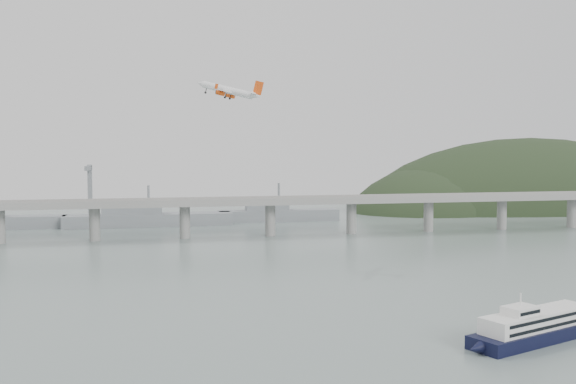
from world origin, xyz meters
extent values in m
plane|color=slate|center=(0.00, 0.00, 0.00)|extent=(900.00, 900.00, 0.00)
cube|color=gray|center=(0.00, 200.00, 20.00)|extent=(800.00, 22.00, 2.20)
cube|color=gray|center=(0.00, 189.50, 22.00)|extent=(800.00, 0.60, 1.80)
cube|color=gray|center=(0.00, 210.50, 22.00)|extent=(800.00, 0.60, 1.80)
cylinder|color=gray|center=(-80.00, 200.00, 9.50)|extent=(6.00, 6.00, 21.00)
cylinder|color=gray|center=(-30.00, 200.00, 9.50)|extent=(6.00, 6.00, 21.00)
cylinder|color=gray|center=(20.00, 200.00, 9.50)|extent=(6.00, 6.00, 21.00)
cylinder|color=gray|center=(70.00, 200.00, 9.50)|extent=(6.00, 6.00, 21.00)
cylinder|color=gray|center=(120.00, 200.00, 9.50)|extent=(6.00, 6.00, 21.00)
cylinder|color=gray|center=(170.00, 200.00, 9.50)|extent=(6.00, 6.00, 21.00)
cylinder|color=gray|center=(220.00, 200.00, 9.50)|extent=(6.00, 6.00, 21.00)
ellipsoid|color=black|center=(270.00, 330.00, -18.00)|extent=(320.00, 150.00, 156.00)
ellipsoid|color=black|center=(175.00, 320.00, -12.00)|extent=(140.00, 110.00, 96.00)
cube|color=slate|center=(-50.00, 265.00, 4.00)|extent=(110.55, 21.43, 8.00)
cube|color=slate|center=(-61.00, 265.00, 12.00)|extent=(39.01, 16.73, 8.00)
cylinder|color=slate|center=(-50.00, 265.00, 20.00)|extent=(1.60, 1.60, 14.00)
cube|color=slate|center=(40.00, 275.00, 4.00)|extent=(85.00, 13.60, 8.00)
cube|color=slate|center=(31.50, 275.00, 12.00)|extent=(29.75, 11.90, 8.00)
cylinder|color=slate|center=(40.00, 275.00, 20.00)|extent=(1.60, 1.60, 14.00)
cube|color=slate|center=(-90.00, 300.00, 20.00)|extent=(3.00, 3.00, 40.00)
cube|color=slate|center=(-90.00, 290.00, 38.00)|extent=(3.00, 28.00, 3.00)
cube|color=black|center=(52.41, -25.99, 1.80)|extent=(45.86, 26.35, 3.60)
cone|color=black|center=(29.76, -34.78, 1.80)|extent=(5.50, 4.98, 3.60)
cube|color=silver|center=(52.41, -25.99, 5.85)|extent=(38.50, 22.07, 4.50)
cube|color=black|center=(54.06, -30.23, 7.02)|extent=(31.94, 12.51, 0.90)
cube|color=black|center=(54.06, -30.23, 4.86)|extent=(31.94, 12.51, 0.90)
cube|color=black|center=(50.77, -21.75, 7.02)|extent=(31.94, 12.51, 0.90)
cube|color=black|center=(50.77, -21.75, 4.86)|extent=(31.94, 12.51, 0.90)
cube|color=silver|center=(45.70, -28.60, 9.27)|extent=(10.67, 9.13, 2.34)
cube|color=black|center=(46.86, -31.57, 9.27)|extent=(7.59, 3.03, 0.90)
cylinder|color=silver|center=(45.70, -28.60, 12.15)|extent=(0.58, 0.58, 3.60)
cylinder|color=white|center=(-16.06, 107.23, 77.56)|extent=(21.16, 17.59, 8.85)
cone|color=white|center=(-27.13, 115.04, 80.85)|extent=(5.20, 4.99, 3.91)
cone|color=white|center=(-4.55, 99.14, 74.58)|extent=(5.87, 5.33, 4.12)
cube|color=white|center=(-15.56, 106.82, 76.51)|extent=(20.28, 26.86, 2.83)
cube|color=white|center=(-5.10, 99.57, 75.38)|extent=(8.18, 10.19, 1.40)
cube|color=#E74B0F|center=(-3.77, 98.81, 77.96)|extent=(4.55, 2.98, 6.44)
cylinder|color=#E74B0F|center=(-14.16, 111.62, 75.39)|extent=(4.42, 4.05, 2.84)
cylinder|color=black|center=(-15.62, 112.64, 75.82)|extent=(1.79, 1.98, 2.02)
cube|color=white|center=(-13.97, 111.54, 76.23)|extent=(2.09, 1.50, 1.54)
cylinder|color=#E74B0F|center=(-19.58, 103.72, 75.87)|extent=(4.42, 4.05, 2.84)
cylinder|color=black|center=(-21.04, 104.75, 76.31)|extent=(1.79, 1.98, 2.02)
cube|color=white|center=(-19.39, 103.64, 76.72)|extent=(2.09, 1.50, 1.54)
cylinder|color=black|center=(-14.63, 108.84, 74.87)|extent=(0.89, 0.63, 2.12)
cylinder|color=black|center=(-14.85, 108.93, 73.94)|extent=(1.17, 0.91, 1.17)
cylinder|color=black|center=(-17.19, 105.11, 75.10)|extent=(0.89, 0.63, 2.12)
cylinder|color=black|center=(-17.41, 105.20, 74.17)|extent=(1.17, 0.91, 1.17)
cylinder|color=black|center=(-24.91, 113.32, 77.66)|extent=(0.89, 0.63, 2.12)
cylinder|color=black|center=(-25.12, 113.41, 76.73)|extent=(1.17, 0.91, 1.17)
cube|color=#E74B0F|center=(-5.57, 117.95, 76.36)|extent=(1.67, 1.12, 2.37)
cube|color=#E74B0F|center=(-22.32, 93.55, 77.86)|extent=(1.67, 1.12, 2.37)
camera|label=1|loc=(-51.65, -188.75, 53.10)|focal=42.00mm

